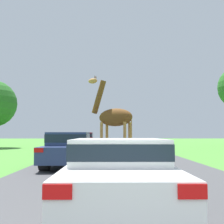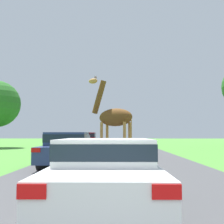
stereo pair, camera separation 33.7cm
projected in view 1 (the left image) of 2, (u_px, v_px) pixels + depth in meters
The scene contains 6 objects.
road at pixel (113, 146), 30.76m from camera, with size 7.73×120.00×0.00m.
giraffe_near_road at pixel (113, 117), 15.21m from camera, with size 2.62×1.67×4.70m.
car_lead_maroon at pixel (119, 174), 4.87m from camera, with size 1.71×3.96×1.31m.
car_queue_right at pixel (84, 140), 26.48m from camera, with size 1.82×4.05×1.51m.
car_queue_left at pixel (75, 143), 19.82m from camera, with size 1.96×4.55×1.31m.
car_far_ahead at pixel (69, 148), 11.98m from camera, with size 1.82×4.32×1.46m.
Camera 1 is at (-0.44, -0.95, 1.40)m, focal length 45.00 mm.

